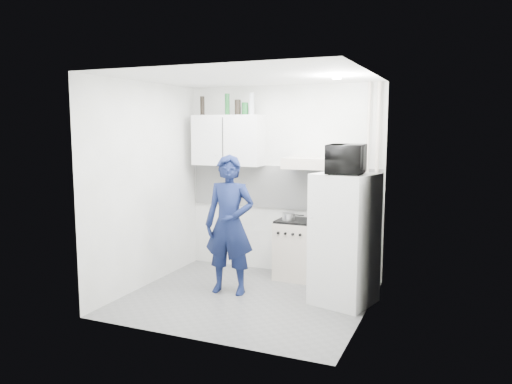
% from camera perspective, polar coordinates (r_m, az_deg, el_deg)
% --- Properties ---
extents(floor, '(2.80, 2.80, 0.00)m').
position_cam_1_polar(floor, '(6.10, -1.13, -12.06)').
color(floor, slate).
rests_on(floor, ground).
extents(ceiling, '(2.80, 2.80, 0.00)m').
position_cam_1_polar(ceiling, '(5.77, -1.20, 13.03)').
color(ceiling, white).
rests_on(ceiling, wall_back).
extents(wall_back, '(2.80, 0.00, 2.80)m').
position_cam_1_polar(wall_back, '(6.95, 3.06, 1.36)').
color(wall_back, white).
rests_on(wall_back, floor).
extents(wall_left, '(0.00, 2.60, 2.60)m').
position_cam_1_polar(wall_left, '(6.49, -12.51, 0.75)').
color(wall_left, white).
rests_on(wall_left, floor).
extents(wall_right, '(0.00, 2.60, 2.60)m').
position_cam_1_polar(wall_right, '(5.38, 12.57, -0.63)').
color(wall_right, white).
rests_on(wall_right, floor).
extents(person, '(0.66, 0.47, 1.71)m').
position_cam_1_polar(person, '(6.11, -3.04, -3.76)').
color(person, '#10193E').
rests_on(person, floor).
extents(stove, '(0.49, 0.49, 0.78)m').
position_cam_1_polar(stove, '(6.79, 4.48, -6.62)').
color(stove, beige).
rests_on(stove, floor).
extents(fridge, '(0.77, 0.77, 1.52)m').
position_cam_1_polar(fridge, '(5.85, 10.09, -5.31)').
color(fridge, white).
rests_on(fridge, floor).
extents(stove_top, '(0.47, 0.47, 0.03)m').
position_cam_1_polar(stove_top, '(6.70, 4.51, -3.28)').
color(stove_top, black).
rests_on(stove_top, stove).
extents(saucepan, '(0.17, 0.17, 0.09)m').
position_cam_1_polar(saucepan, '(6.66, 3.70, -2.80)').
color(saucepan, silver).
rests_on(saucepan, stove_top).
extents(microwave, '(0.63, 0.46, 0.33)m').
position_cam_1_polar(microwave, '(5.72, 10.31, 3.74)').
color(microwave, black).
rests_on(microwave, fridge).
extents(bottle_a, '(0.06, 0.06, 0.27)m').
position_cam_1_polar(bottle_a, '(7.23, -6.15, 9.77)').
color(bottle_a, black).
rests_on(bottle_a, upper_cabinet).
extents(bottle_d, '(0.07, 0.07, 0.29)m').
position_cam_1_polar(bottle_d, '(7.05, -3.30, 9.97)').
color(bottle_d, '#144C1E').
rests_on(bottle_d, upper_cabinet).
extents(canister_a, '(0.08, 0.08, 0.21)m').
position_cam_1_polar(canister_a, '(6.98, -2.10, 9.65)').
color(canister_a, black).
rests_on(canister_a, upper_cabinet).
extents(canister_b, '(0.09, 0.09, 0.17)m').
position_cam_1_polar(canister_b, '(6.93, -1.26, 9.50)').
color(canister_b, '#144C1E').
rests_on(canister_b, upper_cabinet).
extents(bottle_e, '(0.07, 0.07, 0.30)m').
position_cam_1_polar(bottle_e, '(6.90, -0.51, 10.05)').
color(bottle_e, '#B2B7BC').
rests_on(bottle_e, upper_cabinet).
extents(upper_cabinet, '(1.00, 0.35, 0.70)m').
position_cam_1_polar(upper_cabinet, '(7.04, -3.17, 5.93)').
color(upper_cabinet, white).
rests_on(upper_cabinet, wall_back).
extents(range_hood, '(0.60, 0.50, 0.14)m').
position_cam_1_polar(range_hood, '(6.54, 6.04, 3.32)').
color(range_hood, beige).
rests_on(range_hood, wall_back).
extents(backsplash, '(2.74, 0.03, 0.60)m').
position_cam_1_polar(backsplash, '(6.95, 3.01, 0.53)').
color(backsplash, white).
rests_on(backsplash, wall_back).
extents(pipe_a, '(0.05, 0.05, 2.60)m').
position_cam_1_polar(pipe_a, '(6.54, 13.58, 0.77)').
color(pipe_a, beige).
rests_on(pipe_a, floor).
extents(pipe_b, '(0.04, 0.04, 2.60)m').
position_cam_1_polar(pipe_b, '(6.56, 12.55, 0.83)').
color(pipe_b, beige).
rests_on(pipe_b, floor).
extents(ceiling_spot_fixture, '(0.10, 0.10, 0.02)m').
position_cam_1_polar(ceiling_spot_fixture, '(5.63, 9.23, 12.76)').
color(ceiling_spot_fixture, white).
rests_on(ceiling_spot_fixture, ceiling).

